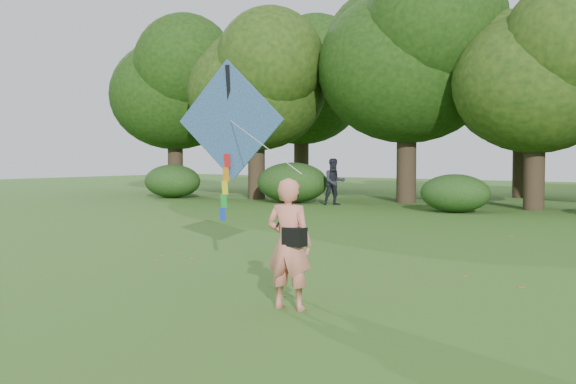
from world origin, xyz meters
The scene contains 7 objects.
ground centered at (0.00, 0.00, 0.00)m, with size 100.00×100.00×0.00m, color #265114.
man_kite_flyer centered at (0.95, -0.12, 0.92)m, with size 0.67×0.44×1.83m, color #DC7A67.
bystander_left centered at (-9.72, 17.72, 0.99)m, with size 0.96×0.75×1.98m, color #21222D.
crossbody_bag centered at (1.07, -0.15, 1.04)m, with size 0.43×0.20×0.72m.
flying_kite centered at (-2.17, 2.26, 2.75)m, with size 4.51×2.65×3.07m.
shrub_band centered at (-0.72, 17.60, 0.86)m, with size 39.15×3.22×1.88m.
fallen_leaves centered at (-0.17, 3.34, 0.01)m, with size 9.72×10.96×0.01m.
Camera 1 is at (6.83, -8.15, 2.16)m, focal length 45.00 mm.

